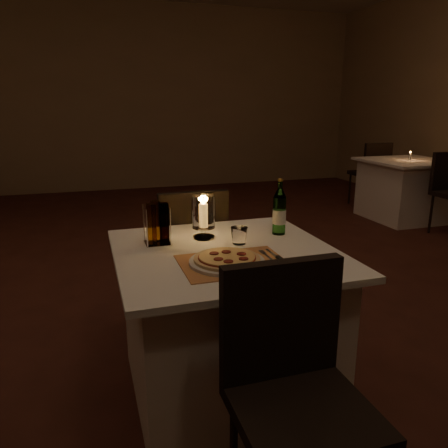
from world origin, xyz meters
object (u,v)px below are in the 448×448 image
object	(u,v)px
tumbler	(239,235)
chair_near	(292,374)
neighbor_table_right	(406,189)
hurricane_candle	(203,213)
pizza	(227,258)
plate	(227,262)
main_table	(225,322)
chair_far	(191,244)
water_bottle	(279,212)

from	to	relation	value
tumbler	chair_near	bearing A→B (deg)	-96.79
chair_near	neighbor_table_right	bearing A→B (deg)	46.01
chair_near	tumbler	xyz separation A→B (m)	(0.09, 0.79, 0.23)
hurricane_candle	pizza	bearing A→B (deg)	-90.61
plate	hurricane_candle	xyz separation A→B (m)	(0.00, 0.39, 0.12)
main_table	neighbor_table_right	bearing A→B (deg)	39.12
chair_far	tumbler	bearing A→B (deg)	-81.67
hurricane_candle	plate	bearing A→B (deg)	-90.63
main_table	tumbler	world-z (taller)	tumbler
pizza	main_table	bearing A→B (deg)	74.52
pizza	tumbler	bearing A→B (deg)	60.49
chair_far	hurricane_candle	xyz separation A→B (m)	(-0.05, -0.50, 0.32)
plate	pizza	bearing A→B (deg)	-67.81
neighbor_table_right	hurricane_candle	bearing A→B (deg)	-143.65
main_table	tumbler	xyz separation A→B (m)	(0.09, 0.07, 0.41)
tumbler	neighbor_table_right	distance (m)	4.04
tumbler	water_bottle	distance (m)	0.28
neighbor_table_right	pizza	bearing A→B (deg)	-139.43
plate	main_table	bearing A→B (deg)	74.48
pizza	tumbler	xyz separation A→B (m)	(0.14, 0.25, 0.01)
water_bottle	plate	bearing A→B (deg)	-138.53
water_bottle	chair_near	bearing A→B (deg)	-111.38
water_bottle	neighbor_table_right	bearing A→B (deg)	40.44
water_bottle	neighbor_table_right	size ratio (longest dim) A/B	0.29
chair_far	hurricane_candle	size ratio (longest dim) A/B	4.13
chair_far	tumbler	size ratio (longest dim) A/B	10.95
chair_far	plate	xyz separation A→B (m)	(-0.05, -0.89, 0.20)
main_table	plate	size ratio (longest dim) A/B	3.12
plate	neighbor_table_right	xyz separation A→B (m)	(3.26, 2.79, -0.38)
chair_far	water_bottle	world-z (taller)	water_bottle
pizza	neighbor_table_right	distance (m)	4.31
plate	pizza	world-z (taller)	pizza
water_bottle	hurricane_candle	world-z (taller)	water_bottle
chair_near	neighbor_table_right	distance (m)	4.62
main_table	chair_near	size ratio (longest dim) A/B	1.11
chair_near	pizza	bearing A→B (deg)	95.34
chair_far	neighbor_table_right	xyz separation A→B (m)	(3.21, 1.90, -0.18)
pizza	hurricane_candle	size ratio (longest dim) A/B	1.29
plate	hurricane_candle	size ratio (longest dim) A/B	1.47
pizza	chair_far	bearing A→B (deg)	86.81
chair_near	neighbor_table_right	xyz separation A→B (m)	(3.21, 3.32, -0.18)
water_bottle	tumbler	bearing A→B (deg)	-159.08
chair_near	pizza	size ratio (longest dim) A/B	3.21
plate	neighbor_table_right	distance (m)	4.31
main_table	water_bottle	world-z (taller)	water_bottle
chair_near	water_bottle	bearing A→B (deg)	68.62
water_bottle	hurricane_candle	bearing A→B (deg)	173.52
chair_far	main_table	bearing A→B (deg)	-90.00
chair_near	plate	size ratio (longest dim) A/B	2.81
chair_near	water_bottle	size ratio (longest dim) A/B	3.12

